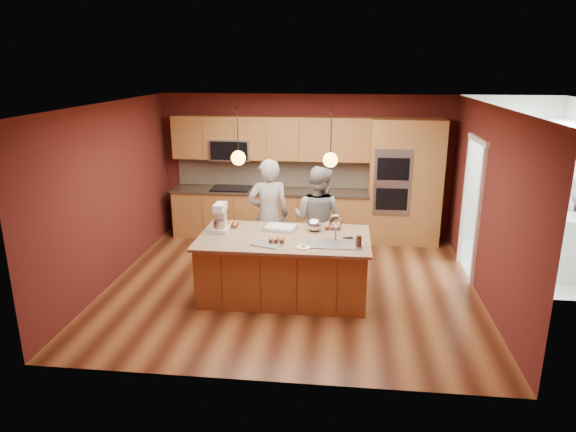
# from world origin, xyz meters

# --- Properties ---
(floor) EXTENTS (5.50, 5.50, 0.00)m
(floor) POSITION_xyz_m (0.00, 0.00, 0.00)
(floor) COLOR #452010
(floor) RESTS_ON ground
(ceiling) EXTENTS (5.50, 5.50, 0.00)m
(ceiling) POSITION_xyz_m (0.00, 0.00, 2.70)
(ceiling) COLOR white
(ceiling) RESTS_ON ground
(wall_back) EXTENTS (5.50, 0.00, 5.50)m
(wall_back) POSITION_xyz_m (0.00, 2.50, 1.35)
(wall_back) COLOR #501A16
(wall_back) RESTS_ON ground
(wall_front) EXTENTS (5.50, 0.00, 5.50)m
(wall_front) POSITION_xyz_m (0.00, -2.50, 1.35)
(wall_front) COLOR #501A16
(wall_front) RESTS_ON ground
(wall_left) EXTENTS (0.00, 5.00, 5.00)m
(wall_left) POSITION_xyz_m (-2.75, 0.00, 1.35)
(wall_left) COLOR #501A16
(wall_left) RESTS_ON ground
(wall_right) EXTENTS (0.00, 5.00, 5.00)m
(wall_right) POSITION_xyz_m (2.75, 0.00, 1.35)
(wall_right) COLOR #501A16
(wall_right) RESTS_ON ground
(cabinet_run) EXTENTS (3.74, 0.64, 2.30)m
(cabinet_run) POSITION_xyz_m (-0.68, 2.25, 0.98)
(cabinet_run) COLOR olive
(cabinet_run) RESTS_ON floor
(oven_column) EXTENTS (1.30, 0.62, 2.30)m
(oven_column) POSITION_xyz_m (1.85, 2.19, 1.15)
(oven_column) COLOR olive
(oven_column) RESTS_ON floor
(doorway_trim) EXTENTS (0.08, 1.11, 2.20)m
(doorway_trim) POSITION_xyz_m (2.73, 0.80, 1.05)
(doorway_trim) COLOR white
(doorway_trim) RESTS_ON wall_right
(pendant_left) EXTENTS (0.20, 0.20, 0.80)m
(pendant_left) POSITION_xyz_m (-0.70, -0.35, 2.00)
(pendant_left) COLOR black
(pendant_left) RESTS_ON ceiling
(pendant_right) EXTENTS (0.20, 0.20, 0.80)m
(pendant_right) POSITION_xyz_m (0.55, -0.35, 2.00)
(pendant_right) COLOR black
(pendant_right) RESTS_ON ceiling
(island) EXTENTS (2.42, 1.36, 1.27)m
(island) POSITION_xyz_m (-0.06, -0.35, 0.46)
(island) COLOR olive
(island) RESTS_ON floor
(person_left) EXTENTS (0.76, 0.59, 1.83)m
(person_left) POSITION_xyz_m (-0.43, 0.58, 0.91)
(person_left) COLOR black
(person_left) RESTS_ON floor
(person_right) EXTENTS (1.03, 0.93, 1.73)m
(person_right) POSITION_xyz_m (0.35, 0.58, 0.86)
(person_right) COLOR gray
(person_right) RESTS_ON floor
(stand_mixer) EXTENTS (0.23, 0.32, 0.42)m
(stand_mixer) POSITION_xyz_m (-1.02, -0.23, 1.07)
(stand_mixer) COLOR silver
(stand_mixer) RESTS_ON island
(sheet_cake) EXTENTS (0.53, 0.43, 0.05)m
(sheet_cake) POSITION_xyz_m (-0.17, -0.01, 0.91)
(sheet_cake) COLOR silver
(sheet_cake) RESTS_ON island
(cooling_rack) EXTENTS (0.45, 0.38, 0.02)m
(cooling_rack) POSITION_xyz_m (-0.27, -0.70, 0.90)
(cooling_rack) COLOR #A0A2A6
(cooling_rack) RESTS_ON island
(mixing_bowl) EXTENTS (0.23, 0.23, 0.20)m
(mixing_bowl) POSITION_xyz_m (0.33, -0.04, 0.98)
(mixing_bowl) COLOR #B5B7BC
(mixing_bowl) RESTS_ON island
(plate) EXTENTS (0.18, 0.18, 0.01)m
(plate) POSITION_xyz_m (0.23, -0.78, 0.90)
(plate) COLOR white
(plate) RESTS_ON island
(tumbler) EXTENTS (0.08, 0.08, 0.15)m
(tumbler) POSITION_xyz_m (0.97, -0.65, 0.97)
(tumbler) COLOR #372313
(tumbler) RESTS_ON island
(phone) EXTENTS (0.16, 0.12, 0.01)m
(phone) POSITION_xyz_m (0.83, -0.32, 0.90)
(phone) COLOR black
(phone) RESTS_ON island
(cupcakes_left) EXTENTS (0.16, 0.23, 0.07)m
(cupcakes_left) POSITION_xyz_m (-0.89, 0.02, 0.92)
(cupcakes_left) COLOR #C07849
(cupcakes_left) RESTS_ON island
(cupcakes_rack) EXTENTS (0.23, 0.15, 0.07)m
(cupcakes_rack) POSITION_xyz_m (-0.15, -0.63, 0.94)
(cupcakes_rack) COLOR #C07849
(cupcakes_rack) RESTS_ON island
(cupcakes_right) EXTENTS (0.24, 0.24, 0.07)m
(cupcakes_right) POSITION_xyz_m (0.60, 0.11, 0.93)
(cupcakes_right) COLOR #C07849
(cupcakes_right) RESTS_ON island
(washer) EXTENTS (0.70, 0.72, 0.98)m
(washer) POSITION_xyz_m (4.18, 0.84, 0.49)
(washer) COLOR silver
(washer) RESTS_ON floor
(dryer) EXTENTS (0.85, 0.86, 1.09)m
(dryer) POSITION_xyz_m (4.18, 1.59, 0.55)
(dryer) COLOR silver
(dryer) RESTS_ON floor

